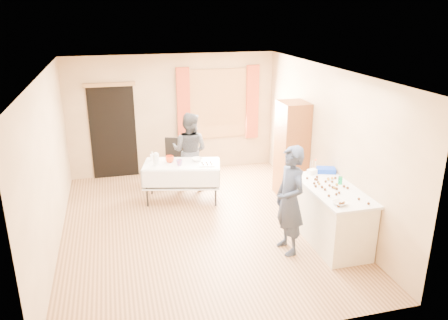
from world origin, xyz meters
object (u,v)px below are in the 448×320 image
object	(u,v)px
cabinet	(292,150)
counter	(331,215)
chair	(174,169)
woman	(190,151)
girl	(290,201)
party_table	(182,178)

from	to	relation	value
cabinet	counter	distance (m)	1.93
chair	woman	bearing A→B (deg)	-36.10
counter	girl	distance (m)	0.84
counter	party_table	size ratio (longest dim) A/B	1.00
cabinet	party_table	xyz separation A→B (m)	(-2.09, 0.28, -0.48)
woman	chair	bearing A→B (deg)	-23.24
woman	cabinet	bearing A→B (deg)	-174.44
counter	chair	xyz separation A→B (m)	(-2.01, 3.15, -0.18)
party_table	girl	bearing A→B (deg)	-47.51
counter	party_table	bearing A→B (deg)	132.78
cabinet	chair	distance (m)	2.56
counter	party_table	xyz separation A→B (m)	(-1.99, 2.15, -0.01)
party_table	cabinet	bearing A→B (deg)	5.81
cabinet	woman	xyz separation A→B (m)	(-1.83, 0.88, -0.15)
chair	girl	world-z (taller)	girl
cabinet	party_table	bearing A→B (deg)	172.24
counter	party_table	distance (m)	2.93
counter	party_table	world-z (taller)	counter
cabinet	woman	world-z (taller)	cabinet
counter	girl	xyz separation A→B (m)	(-0.75, -0.10, 0.38)
party_table	girl	xyz separation A→B (m)	(1.24, -2.24, 0.39)
party_table	chair	distance (m)	1.02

